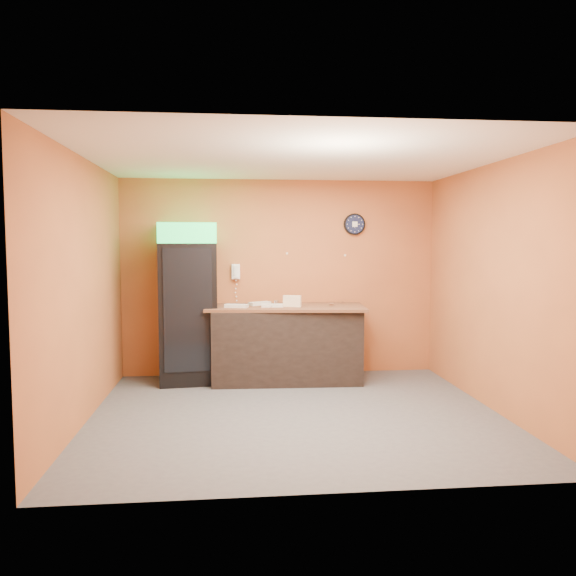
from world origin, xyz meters
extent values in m
plane|color=#47474C|center=(0.00, 0.00, 0.00)|extent=(4.50, 4.50, 0.00)
cube|color=#BB6534|center=(0.00, 2.00, 1.40)|extent=(4.50, 0.02, 2.80)
cube|color=#BB6534|center=(-2.25, 0.00, 1.40)|extent=(0.02, 4.00, 2.80)
cube|color=#BB6534|center=(2.25, 0.00, 1.40)|extent=(0.02, 4.00, 2.80)
cube|color=white|center=(0.00, 0.00, 2.80)|extent=(4.50, 4.00, 0.02)
cube|color=black|center=(-1.30, 1.65, 0.95)|extent=(0.82, 0.82, 1.89)
cube|color=#19D84E|center=(-1.30, 1.65, 2.03)|extent=(0.82, 0.82, 0.27)
cube|color=black|center=(-1.34, 1.27, 1.03)|extent=(0.63, 0.08, 1.62)
cube|color=black|center=(0.04, 1.56, 0.50)|extent=(2.03, 0.96, 1.00)
cylinder|color=black|center=(1.08, 1.98, 2.17)|extent=(0.31, 0.05, 0.31)
cylinder|color=#0F1433|center=(1.08, 1.95, 2.17)|extent=(0.27, 0.01, 0.27)
cube|color=white|center=(1.08, 1.94, 2.17)|extent=(0.08, 0.00, 0.08)
cube|color=white|center=(-0.64, 1.96, 1.49)|extent=(0.12, 0.07, 0.21)
cube|color=white|center=(-0.64, 1.91, 1.49)|extent=(0.05, 0.04, 0.17)
cube|color=brown|center=(0.04, 1.56, 1.02)|extent=(2.22, 1.15, 0.04)
cube|color=beige|center=(0.11, 1.41, 1.06)|extent=(0.25, 0.15, 0.05)
cube|color=beige|center=(0.11, 1.41, 1.12)|extent=(0.25, 0.15, 0.05)
cube|color=beige|center=(0.11, 1.41, 1.17)|extent=(0.25, 0.15, 0.05)
cube|color=beige|center=(-0.64, 1.41, 1.06)|extent=(0.33, 0.20, 0.04)
cube|color=beige|center=(-0.16, 1.41, 1.06)|extent=(0.30, 0.13, 0.04)
cube|color=beige|center=(-0.31, 1.68, 1.06)|extent=(0.33, 0.26, 0.04)
cylinder|color=silver|center=(-0.08, 1.65, 1.07)|extent=(0.06, 0.06, 0.06)
camera|label=1|loc=(-0.71, -6.06, 1.89)|focal=35.00mm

